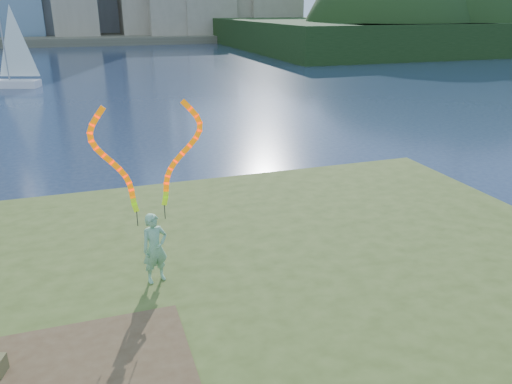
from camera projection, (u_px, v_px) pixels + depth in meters
name	position (u px, v px, depth m)	size (l,w,h in m)	color
ground	(191.00, 291.00, 11.01)	(320.00, 320.00, 0.00)	#1B2843
grassy_knoll	(216.00, 340.00, 8.86)	(20.00, 18.00, 0.80)	#3A4A1A
dirt_patch	(84.00, 381.00, 7.23)	(3.20, 3.00, 0.02)	#47331E
far_shore	(89.00, 36.00, 95.12)	(320.00, 40.00, 1.20)	#514C3B
wooded_hill	(473.00, 43.00, 82.02)	(78.00, 50.00, 63.00)	black
woman_with_ribbons	(152.00, 211.00, 9.42)	(1.89, 0.63, 3.83)	#237535
sailboat	(11.00, 72.00, 38.11)	(4.57, 2.68, 6.95)	silver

